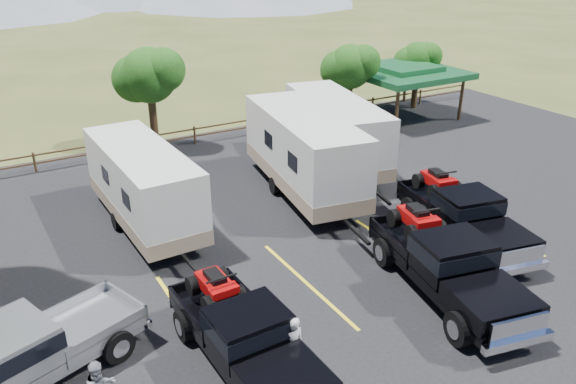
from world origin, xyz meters
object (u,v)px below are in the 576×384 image
rig_center (446,262)px  person_a (292,346)px  pavilion (403,72)px  rig_right (462,213)px  trailer_right (336,132)px  pickup_silver (24,354)px  trailer_center (304,153)px  trailer_left (143,186)px  rig_left (244,335)px

rig_center → person_a: rig_center is taller
pavilion → rig_right: pavilion is taller
rig_center → trailer_right: bearing=84.7°
person_a → rig_center: bearing=-170.1°
trailer_right → pickup_silver: trailer_right is taller
rig_center → pavilion: bearing=64.8°
pickup_silver → person_a: (5.70, -2.95, -0.06)m
pickup_silver → person_a: size_ratio=3.60×
rig_center → pickup_silver: (-11.60, 2.14, -0.12)m
rig_center → trailer_center: (0.24, 8.59, 0.74)m
trailer_left → trailer_right: size_ratio=0.94×
rig_right → pickup_silver: 14.59m
rig_left → person_a: rig_left is taller
trailer_left → trailer_right: (9.69, 1.46, 0.11)m
rig_center → trailer_left: size_ratio=0.78×
rig_center → trailer_left: bearing=137.7°
pavilion → trailer_center: bearing=-148.7°
rig_center → pickup_silver: bearing=-178.9°
rig_center → rig_right: 3.72m
pickup_silver → rig_center: bearing=59.8°
pavilion → rig_right: 15.93m
rig_center → person_a: size_ratio=3.93×
rig_left → trailer_center: bearing=49.0°
rig_right → pavilion: bearing=68.8°
trailer_left → trailer_center: 6.78m
pavilion → rig_center: 19.43m
trailer_right → person_a: bearing=-116.8°
rig_left → trailer_center: 11.03m
trailer_right → pavilion: bearing=43.0°
pickup_silver → pavilion: bearing=100.2°
trailer_center → trailer_right: size_ratio=1.05×
rig_right → trailer_left: trailer_left is taller
pavilion → rig_left: size_ratio=1.03×
trailer_left → pickup_silver: bearing=-128.1°
rig_right → pickup_silver: (-14.59, -0.06, -0.08)m
rig_left → rig_center: (6.76, -0.11, 0.11)m
rig_left → trailer_left: trailer_left is taller
trailer_right → pickup_silver: (-14.76, -8.29, -0.78)m
rig_right → person_a: bearing=-149.6°
rig_center → trailer_right: 10.92m
trailer_right → person_a: size_ratio=5.40×
rig_left → trailer_right: 14.34m
rig_right → person_a: rig_right is taller
rig_left → rig_center: bearing=-2.4°
pavilion → trailer_right: size_ratio=0.65×
rig_center → person_a: (-5.90, -0.80, -0.19)m
rig_right → trailer_right: trailer_right is taller
rig_right → trailer_right: 8.26m
rig_left → trailer_left: (0.22, 8.87, 0.66)m
rig_center → rig_right: (2.99, 2.20, -0.04)m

